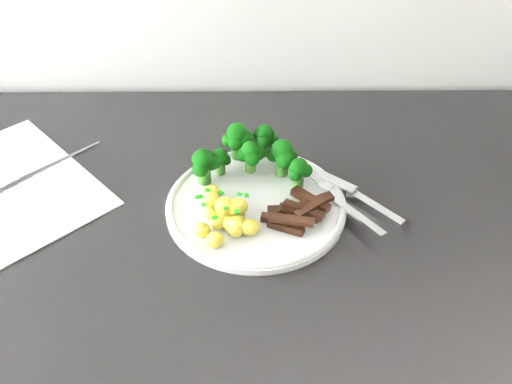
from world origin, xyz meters
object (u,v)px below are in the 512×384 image
potatoes (226,214)px  beef_strips (299,212)px  recipe_paper (9,187)px  fork (345,204)px  knife (360,199)px  counter (225,384)px  plate (256,204)px  broccoli (251,152)px

potatoes → beef_strips: (0.10, 0.01, -0.01)m
beef_strips → recipe_paper: bearing=169.5°
recipe_paper → potatoes: 0.33m
recipe_paper → fork: fork is taller
potatoes → knife: potatoes is taller
counter → plate: 0.47m
recipe_paper → knife: bearing=-4.3°
recipe_paper → plate: (0.36, -0.05, 0.01)m
beef_strips → broccoli: bearing=122.9°
counter → plate: bearing=-6.4°
fork → knife: size_ratio=0.99×
plate → knife: bearing=3.8°
plate → knife: 0.15m
fork → recipe_paper: bearing=172.9°
fork → knife: (0.03, 0.02, -0.01)m
beef_strips → plate: bearing=153.3°
broccoli → knife: 0.17m
potatoes → knife: (0.19, 0.05, -0.02)m
counter → recipe_paper: size_ratio=6.85×
plate → broccoli: (-0.01, 0.07, 0.04)m
recipe_paper → broccoli: bearing=3.5°
beef_strips → knife: beef_strips is taller
broccoli → fork: bearing=-32.5°
recipe_paper → beef_strips: size_ratio=3.44×
potatoes → fork: 0.16m
plate → potatoes: potatoes is taller
knife → fork: bearing=-140.3°
counter → beef_strips: beef_strips is taller
fork → potatoes: bearing=-170.7°
broccoli → knife: (0.15, -0.06, -0.04)m
fork → knife: 0.03m
knife → beef_strips: bearing=-156.7°
recipe_paper → fork: size_ratio=2.43×
broccoli → fork: broccoli is taller
recipe_paper → plate: 0.36m
potatoes → beef_strips: size_ratio=1.11×
recipe_paper → fork: bearing=-7.1°
knife → plate: bearing=-176.2°
counter → beef_strips: 0.49m
broccoli → fork: size_ratio=1.18×
broccoli → beef_strips: 0.12m
recipe_paper → broccoli: broccoli is taller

